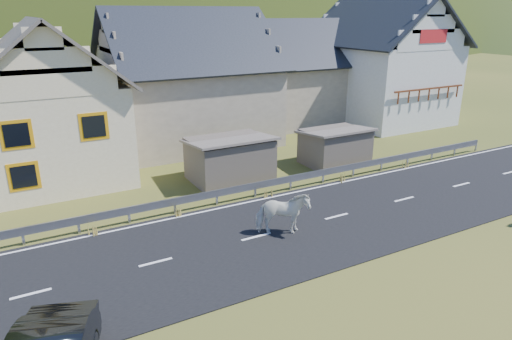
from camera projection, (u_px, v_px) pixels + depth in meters
ground at (336, 217)px, 19.69m from camera, size 160.00×160.00×0.00m
road at (337, 217)px, 19.69m from camera, size 60.00×7.00×0.04m
lane_markings at (337, 216)px, 19.68m from camera, size 60.00×6.60×0.01m
guardrail at (291, 179)px, 22.57m from camera, size 28.10×0.09×0.75m
shed_left at (230, 159)px, 23.82m from camera, size 4.30×3.30×2.40m
shed_right at (335, 147)px, 26.38m from camera, size 3.80×2.90×2.20m
house_cream at (44, 94)px, 23.70m from camera, size 7.80×9.80×8.30m
house_stone_a at (187, 72)px, 30.17m from camera, size 10.80×9.80×8.90m
house_stone_b at (297, 67)px, 36.48m from camera, size 9.80×8.80×8.10m
house_white at (380, 56)px, 36.43m from camera, size 8.80×10.80×9.70m
mountain at (56, 89)px, 177.87m from camera, size 440.00×280.00×260.00m
horse at (283, 214)px, 17.85m from camera, size 1.68×2.28×1.75m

